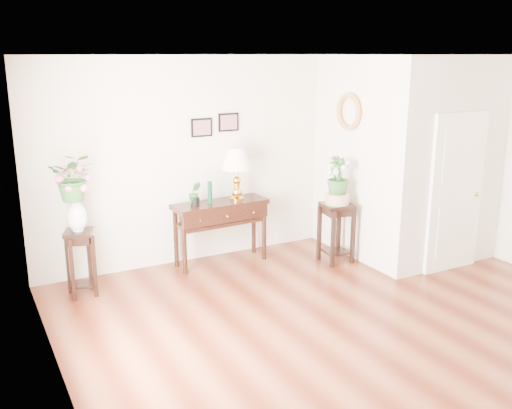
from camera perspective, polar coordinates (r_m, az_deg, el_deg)
floor at (r=6.33m, az=10.44°, el=-11.79°), size 6.00×5.50×0.02m
ceiling at (r=5.67m, az=11.80°, el=14.42°), size 6.00×5.50×0.02m
wall_back at (r=8.11m, az=-1.18°, el=4.83°), size 6.00×0.02×2.80m
wall_left at (r=4.64m, az=-19.23°, el=-3.73°), size 0.02×5.50×2.80m
partition at (r=8.51m, az=14.65°, el=4.82°), size 1.80×1.95×2.80m
door at (r=7.89m, az=19.36°, el=1.09°), size 0.90×0.05×2.10m
art_print_left at (r=7.76m, az=-5.46°, el=7.67°), size 0.30×0.02×0.25m
art_print_right at (r=7.91m, az=-2.77°, el=8.22°), size 0.30×0.02×0.25m
wall_ornament at (r=7.92m, az=9.24°, el=9.14°), size 0.07×0.51×0.51m
console_table at (r=7.84m, az=-3.54°, el=-2.82°), size 1.33×0.50×0.87m
table_lamp at (r=7.74m, az=-1.94°, el=2.99°), size 0.54×0.54×0.73m
green_vase at (r=7.62m, az=-4.64°, el=1.37°), size 0.06×0.06×0.30m
potted_plant at (r=7.54m, az=-6.14°, el=1.04°), size 0.19×0.17×0.30m
plant_stand_a at (r=7.11m, az=-17.11°, el=-5.62°), size 0.40×0.40×0.81m
porcelain_vase at (r=6.92m, az=-17.50°, el=-0.72°), size 0.25×0.25×0.40m
lily_arrangement at (r=6.82m, az=-17.80°, el=2.97°), size 0.63×0.59×0.56m
plant_stand_b at (r=7.96m, az=8.00°, el=-2.82°), size 0.45×0.45×0.83m
ceramic_bowl at (r=7.82m, az=8.13°, el=0.64°), size 0.42×0.42×0.14m
narcissus at (r=7.76m, az=8.21°, el=2.84°), size 0.33×0.33×0.53m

